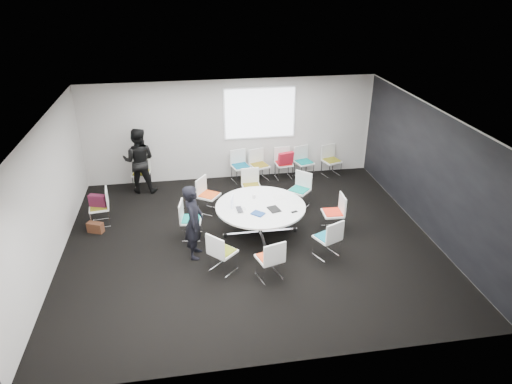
{
  "coord_description": "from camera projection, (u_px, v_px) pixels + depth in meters",
  "views": [
    {
      "loc": [
        -1.23,
        -8.46,
        5.45
      ],
      "look_at": [
        0.2,
        0.4,
        1.0
      ],
      "focal_mm": 32.0,
      "sensor_mm": 36.0,
      "label": 1
    }
  ],
  "objects": [
    {
      "name": "maroon_bag",
      "position": [
        98.0,
        201.0,
        10.48
      ],
      "size": [
        0.42,
        0.25,
        0.28
      ],
      "primitive_type": "cube",
      "rotation": [
        0.0,
        0.0,
        -0.3
      ],
      "color": "#491328",
      "rests_on": "chair_spare_left"
    },
    {
      "name": "chair_ring_f",
      "position": [
        223.0,
        259.0,
        8.98
      ],
      "size": [
        0.64,
        0.64,
        0.88
      ],
      "rotation": [
        0.0,
        0.0,
        5.47
      ],
      "color": "silver",
      "rests_on": "ground"
    },
    {
      "name": "cup",
      "position": [
        254.0,
        196.0,
        10.34
      ],
      "size": [
        0.08,
        0.08,
        0.09
      ],
      "primitive_type": "cylinder",
      "color": "white",
      "rests_on": "conference_table"
    },
    {
      "name": "laptop",
      "position": [
        241.0,
        209.0,
        9.84
      ],
      "size": [
        0.21,
        0.31,
        0.02
      ],
      "primitive_type": "imported",
      "rotation": [
        0.0,
        0.0,
        1.65
      ],
      "color": "#333338",
      "rests_on": "conference_table"
    },
    {
      "name": "chair_spare_left",
      "position": [
        101.0,
        214.0,
        10.64
      ],
      "size": [
        0.5,
        0.52,
        0.88
      ],
      "rotation": [
        0.0,
        0.0,
        1.7
      ],
      "color": "silver",
      "rests_on": "ground"
    },
    {
      "name": "chair_ring_h",
      "position": [
        327.0,
        245.0,
        9.45
      ],
      "size": [
        0.61,
        0.6,
        0.88
      ],
      "rotation": [
        0.0,
        0.0,
        6.71
      ],
      "color": "silver",
      "rests_on": "ground"
    },
    {
      "name": "chair_back_e",
      "position": [
        331.0,
        166.0,
        13.16
      ],
      "size": [
        0.57,
        0.56,
        0.88
      ],
      "rotation": [
        0.0,
        0.0,
        3.44
      ],
      "color": "silver",
      "rests_on": "ground"
    },
    {
      "name": "chair_ring_a",
      "position": [
        333.0,
        220.0,
        10.38
      ],
      "size": [
        0.46,
        0.48,
        0.88
      ],
      "rotation": [
        0.0,
        0.0,
        1.53
      ],
      "color": "silver",
      "rests_on": "ground"
    },
    {
      "name": "projection_screen",
      "position": [
        260.0,
        113.0,
        12.43
      ],
      "size": [
        1.9,
        0.03,
        1.35
      ],
      "primitive_type": "cube",
      "color": "white",
      "rests_on": "room_shell"
    },
    {
      "name": "room_shell",
      "position": [
        254.0,
        184.0,
        9.47
      ],
      "size": [
        8.08,
        7.08,
        2.88
      ],
      "color": "black",
      "rests_on": "ground"
    },
    {
      "name": "chair_back_b",
      "position": [
        259.0,
        171.0,
        12.84
      ],
      "size": [
        0.58,
        0.57,
        0.88
      ],
      "rotation": [
        0.0,
        0.0,
        3.47
      ],
      "color": "silver",
      "rests_on": "ground"
    },
    {
      "name": "papers_right",
      "position": [
        281.0,
        197.0,
        10.39
      ],
      "size": [
        0.34,
        0.27,
        0.0
      ],
      "primitive_type": "cube",
      "rotation": [
        0.0,
        0.0,
        0.24
      ],
      "color": "silver",
      "rests_on": "conference_table"
    },
    {
      "name": "chair_back_a",
      "position": [
        241.0,
        172.0,
        12.79
      ],
      "size": [
        0.56,
        0.55,
        0.88
      ],
      "rotation": [
        0.0,
        0.0,
        3.4
      ],
      "color": "silver",
      "rests_on": "ground"
    },
    {
      "name": "phone",
      "position": [
        294.0,
        212.0,
        9.76
      ],
      "size": [
        0.16,
        0.11,
        0.01
      ],
      "primitive_type": "cube",
      "rotation": [
        0.0,
        0.0,
        0.34
      ],
      "color": "black",
      "rests_on": "conference_table"
    },
    {
      "name": "tablet_folio",
      "position": [
        258.0,
        214.0,
        9.68
      ],
      "size": [
        0.33,
        0.32,
        0.03
      ],
      "primitive_type": "cube",
      "rotation": [
        0.0,
        0.0,
        -0.74
      ],
      "color": "navy",
      "rests_on": "conference_table"
    },
    {
      "name": "chair_ring_d",
      "position": [
        209.0,
        202.0,
        11.18
      ],
      "size": [
        0.63,
        0.63,
        0.88
      ],
      "rotation": [
        0.0,
        0.0,
        4.11
      ],
      "color": "silver",
      "rests_on": "ground"
    },
    {
      "name": "red_jacket",
      "position": [
        286.0,
        158.0,
        12.58
      ],
      "size": [
        0.47,
        0.26,
        0.36
      ],
      "primitive_type": "cube",
      "rotation": [
        0.17,
        0.0,
        0.25
      ],
      "color": "#B01527",
      "rests_on": "chair_back_c"
    },
    {
      "name": "papers_front",
      "position": [
        298.0,
        206.0,
        10.0
      ],
      "size": [
        0.31,
        0.23,
        0.0
      ],
      "primitive_type": "cube",
      "rotation": [
        0.0,
        0.0,
        -0.07
      ],
      "color": "silver",
      "rests_on": "conference_table"
    },
    {
      "name": "chair_back_d",
      "position": [
        304.0,
        168.0,
        13.05
      ],
      "size": [
        0.57,
        0.56,
        0.88
      ],
      "rotation": [
        0.0,
        0.0,
        3.43
      ],
      "color": "silver",
      "rests_on": "ground"
    },
    {
      "name": "chair_back_c",
      "position": [
        284.0,
        169.0,
        12.97
      ],
      "size": [
        0.49,
        0.48,
        0.88
      ],
      "rotation": [
        0.0,
        0.0,
        3.22
      ],
      "color": "silver",
      "rests_on": "ground"
    },
    {
      "name": "chair_person_back",
      "position": [
        142.0,
        179.0,
        12.37
      ],
      "size": [
        0.51,
        0.5,
        0.88
      ],
      "rotation": [
        0.0,
        0.0,
        3.02
      ],
      "color": "silver",
      "rests_on": "ground"
    },
    {
      "name": "conference_table",
      "position": [
        260.0,
        214.0,
        10.12
      ],
      "size": [
        1.98,
        1.98,
        0.73
      ],
      "color": "silver",
      "rests_on": "ground"
    },
    {
      "name": "brown_bag",
      "position": [
        95.0,
        227.0,
        10.37
      ],
      "size": [
        0.39,
        0.29,
        0.24
      ],
      "primitive_type": "cube",
      "rotation": [
        0.0,
        0.0,
        -0.4
      ],
      "color": "#472616",
      "rests_on": "ground"
    },
    {
      "name": "notebook_black",
      "position": [
        274.0,
        209.0,
        9.86
      ],
      "size": [
        0.29,
        0.35,
        0.02
      ],
      "primitive_type": "cube",
      "rotation": [
        0.0,
        0.0,
        0.26
      ],
      "color": "black",
      "rests_on": "conference_table"
    },
    {
      "name": "person_back",
      "position": [
        139.0,
        161.0,
        11.96
      ],
      "size": [
        0.95,
        0.79,
        1.76
      ],
      "primitive_type": "imported",
      "rotation": [
        0.0,
        0.0,
        2.99
      ],
      "color": "black",
      "rests_on": "ground"
    },
    {
      "name": "person_main",
      "position": [
        194.0,
        222.0,
        9.24
      ],
      "size": [
        0.49,
        0.65,
        1.61
      ],
      "primitive_type": "imported",
      "rotation": [
        0.0,
        0.0,
        1.38
      ],
      "color": "black",
      "rests_on": "ground"
    },
    {
      "name": "chair_ring_c",
      "position": [
        252.0,
        193.0,
        11.61
      ],
      "size": [
        0.48,
        0.47,
        0.88
      ],
      "rotation": [
        0.0,
        0.0,
        3.19
      ],
      "color": "silver",
      "rests_on": "ground"
    },
    {
      "name": "chair_ring_g",
      "position": [
        270.0,
        266.0,
        8.78
      ],
      "size": [
        0.57,
        0.56,
        0.88
      ],
      "rotation": [
        0.0,
        0.0,
        6.57
      ],
      "color": "silver",
      "rests_on": "ground"
    },
    {
      "name": "chair_ring_e",
      "position": [
        191.0,
        226.0,
        10.11
      ],
      "size": [
        0.51,
        0.52,
        0.88
      ],
      "rotation": [
        0.0,
        0.0,
        4.55
      ],
      "color": "silver",
      "rests_on": "ground"
    },
    {
      "name": "laptop_lid",
      "position": [
        232.0,
        201.0,
        9.93
      ],
      "size": [
        0.09,
        0.29,
        0.22
      ],
      "primitive_type": "cube",
      "rotation": [
        0.0,
        0.0,
        1.32
      ],
      "color": "silver",
      "rests_on": "conference_table"
    },
    {
      "name": "chair_ring_b",
      "position": [
        299.0,
        196.0,
        11.43
      ],
      "size": [
        0.64,
        0.64,
        0.88
      ],
      "rotation": [
        0.0,
        0.0,
        2.38
      ],
      "color": "silver",
      "rests_on": "ground"
    }
  ]
}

